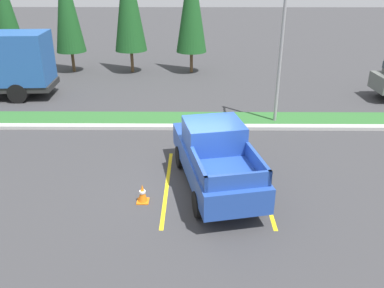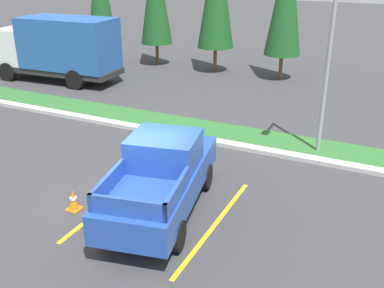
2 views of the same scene
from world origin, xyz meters
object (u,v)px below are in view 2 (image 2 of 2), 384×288
(cargo_truck_distant, at_px, (59,47))
(street_light, at_px, (329,50))
(pickup_truck_main, at_px, (162,176))
(traffic_cone, at_px, (73,200))

(cargo_truck_distant, xyz_separation_m, street_light, (14.53, -3.78, 1.77))
(pickup_truck_main, distance_m, cargo_truck_distant, 14.89)
(street_light, bearing_deg, cargo_truck_distant, 165.43)
(pickup_truck_main, bearing_deg, cargo_truck_distant, 140.77)
(pickup_truck_main, height_order, street_light, street_light)
(street_light, relative_size, traffic_cone, 10.25)
(street_light, height_order, traffic_cone, street_light)
(cargo_truck_distant, xyz_separation_m, traffic_cone, (9.31, -10.42, -1.56))
(cargo_truck_distant, bearing_deg, traffic_cone, -48.22)
(pickup_truck_main, distance_m, traffic_cone, 2.54)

